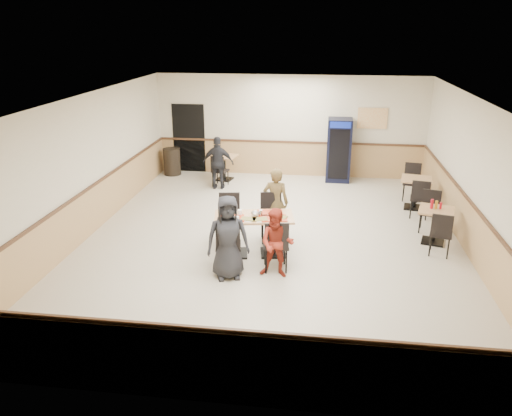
# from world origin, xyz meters

# --- Properties ---
(ground) EXTENTS (10.00, 10.00, 0.00)m
(ground) POSITION_xyz_m (0.00, 0.00, 0.00)
(ground) COLOR beige
(ground) RESTS_ON ground
(room_shell) EXTENTS (10.00, 10.00, 10.00)m
(room_shell) POSITION_xyz_m (1.78, 2.55, 0.58)
(room_shell) COLOR silver
(room_shell) RESTS_ON ground
(main_table) EXTENTS (1.65, 1.02, 0.83)m
(main_table) POSITION_xyz_m (-0.28, -0.76, 0.55)
(main_table) COLOR black
(main_table) RESTS_ON ground
(main_chairs) EXTENTS (1.65, 2.01, 1.05)m
(main_chairs) POSITION_xyz_m (-0.34, -0.77, 0.52)
(main_chairs) COLOR black
(main_chairs) RESTS_ON ground
(diner_woman_left) EXTENTS (0.87, 0.70, 1.56)m
(diner_woman_left) POSITION_xyz_m (-0.62, -1.77, 0.78)
(diner_woman_left) COLOR black
(diner_woman_left) RESTS_ON ground
(diner_woman_right) EXTENTS (0.67, 0.54, 1.31)m
(diner_woman_right) POSITION_xyz_m (0.25, -1.62, 0.65)
(diner_woman_right) COLOR maroon
(diner_woman_right) RESTS_ON ground
(diner_man_opposite) EXTENTS (0.58, 0.40, 1.53)m
(diner_man_opposite) POSITION_xyz_m (0.05, 0.25, 0.76)
(diner_man_opposite) COLOR brown
(diner_man_opposite) RESTS_ON ground
(lone_diner) EXTENTS (0.87, 0.38, 1.48)m
(lone_diner) POSITION_xyz_m (-1.85, 3.36, 0.74)
(lone_diner) COLOR black
(lone_diner) RESTS_ON ground
(tabletop_clutter) EXTENTS (1.37, 0.83, 0.12)m
(tabletop_clutter) POSITION_xyz_m (-0.29, -0.85, 0.85)
(tabletop_clutter) COLOR #AA270B
(tabletop_clutter) RESTS_ON main_table
(side_table_near) EXTENTS (0.85, 0.85, 0.74)m
(side_table_near) POSITION_xyz_m (3.41, 0.32, 0.50)
(side_table_near) COLOR black
(side_table_near) RESTS_ON ground
(side_table_near_chair_south) EXTENTS (0.54, 0.54, 0.94)m
(side_table_near_chair_south) POSITION_xyz_m (3.41, -0.28, 0.47)
(side_table_near_chair_south) COLOR black
(side_table_near_chair_south) RESTS_ON ground
(side_table_near_chair_north) EXTENTS (0.54, 0.54, 0.94)m
(side_table_near_chair_north) POSITION_xyz_m (3.41, 0.91, 0.47)
(side_table_near_chair_north) COLOR black
(side_table_near_chair_north) RESTS_ON ground
(side_table_far) EXTENTS (0.85, 0.85, 0.78)m
(side_table_far) POSITION_xyz_m (3.35, 2.43, 0.52)
(side_table_far) COLOR black
(side_table_far) RESTS_ON ground
(side_table_far_chair_south) EXTENTS (0.53, 0.53, 0.99)m
(side_table_far_chair_south) POSITION_xyz_m (3.35, 1.81, 0.49)
(side_table_far_chair_south) COLOR black
(side_table_far_chair_south) RESTS_ON ground
(side_table_far_chair_north) EXTENTS (0.53, 0.53, 0.99)m
(side_table_far_chair_north) POSITION_xyz_m (3.35, 3.06, 0.49)
(side_table_far_chair_north) COLOR black
(side_table_far_chair_north) RESTS_ON ground
(condiment_caddy) EXTENTS (0.23, 0.06, 0.20)m
(condiment_caddy) POSITION_xyz_m (3.38, 0.37, 0.83)
(condiment_caddy) COLOR red
(condiment_caddy) RESTS_ON side_table_near
(back_table) EXTENTS (0.81, 0.81, 0.74)m
(back_table) POSITION_xyz_m (-1.85, 4.20, 0.49)
(back_table) COLOR black
(back_table) RESTS_ON ground
(back_table_chair_lone) EXTENTS (0.51, 0.51, 0.93)m
(back_table_chair_lone) POSITION_xyz_m (-1.85, 3.61, 0.47)
(back_table_chair_lone) COLOR black
(back_table_chair_lone) RESTS_ON ground
(pepsi_cooler) EXTENTS (0.70, 0.71, 1.83)m
(pepsi_cooler) POSITION_xyz_m (1.48, 4.59, 0.92)
(pepsi_cooler) COLOR black
(pepsi_cooler) RESTS_ON ground
(trash_bin) EXTENTS (0.52, 0.52, 0.81)m
(trash_bin) POSITION_xyz_m (-3.55, 4.55, 0.41)
(trash_bin) COLOR black
(trash_bin) RESTS_ON ground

